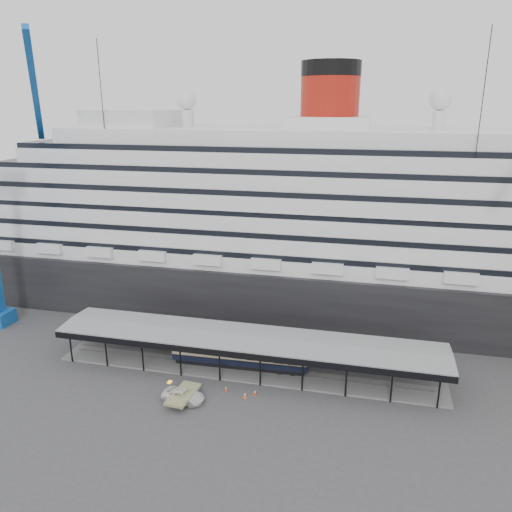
# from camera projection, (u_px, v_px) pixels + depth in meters

# --- Properties ---
(ground) EXTENTS (200.00, 200.00, 0.00)m
(ground) POSITION_uv_depth(u_px,v_px,m) (238.00, 386.00, 68.28)
(ground) COLOR #3A3A3C
(ground) RESTS_ON ground
(cruise_ship) EXTENTS (130.00, 30.00, 43.90)m
(cruise_ship) POSITION_uv_depth(u_px,v_px,m) (282.00, 208.00, 92.62)
(cruise_ship) COLOR black
(cruise_ship) RESTS_ON ground
(platform_canopy) EXTENTS (56.00, 9.18, 5.30)m
(platform_canopy) POSITION_uv_depth(u_px,v_px,m) (247.00, 354.00, 72.23)
(platform_canopy) COLOR slate
(platform_canopy) RESTS_ON ground
(port_truck) EXTENTS (5.82, 3.12, 1.55)m
(port_truck) POSITION_uv_depth(u_px,v_px,m) (183.00, 396.00, 64.75)
(port_truck) COLOR silver
(port_truck) RESTS_ON ground
(pullman_carriage) EXTENTS (20.00, 3.21, 19.56)m
(pullman_carriage) POSITION_uv_depth(u_px,v_px,m) (240.00, 353.00, 72.46)
(pullman_carriage) COLOR black
(pullman_carriage) RESTS_ON ground
(traffic_cone_left) EXTENTS (0.46, 0.46, 0.68)m
(traffic_cone_left) POSITION_uv_depth(u_px,v_px,m) (226.00, 389.00, 67.11)
(traffic_cone_left) COLOR #D6410B
(traffic_cone_left) RESTS_ON ground
(traffic_cone_mid) EXTENTS (0.49, 0.49, 0.76)m
(traffic_cone_mid) POSITION_uv_depth(u_px,v_px,m) (255.00, 392.00, 66.17)
(traffic_cone_mid) COLOR red
(traffic_cone_mid) RESTS_ON ground
(traffic_cone_right) EXTENTS (0.47, 0.47, 0.79)m
(traffic_cone_right) POSITION_uv_depth(u_px,v_px,m) (245.00, 395.00, 65.53)
(traffic_cone_right) COLOR orange
(traffic_cone_right) RESTS_ON ground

